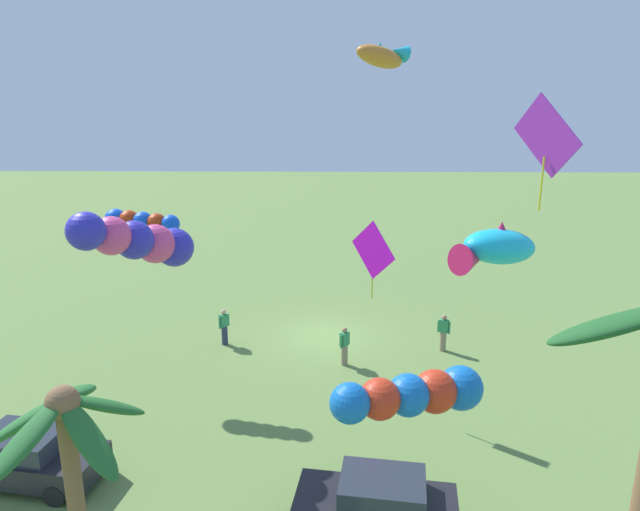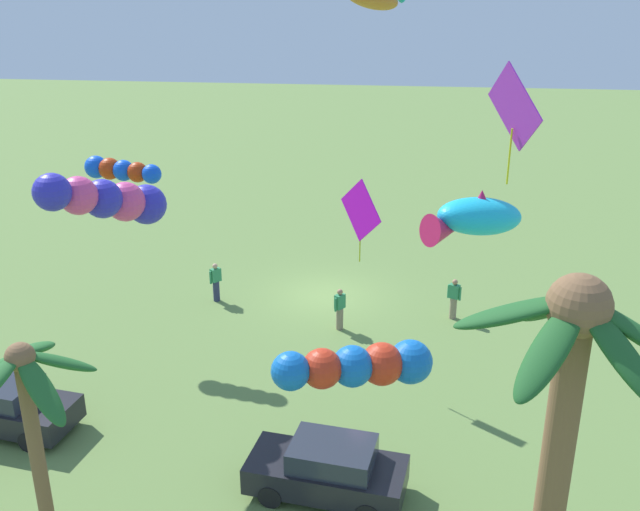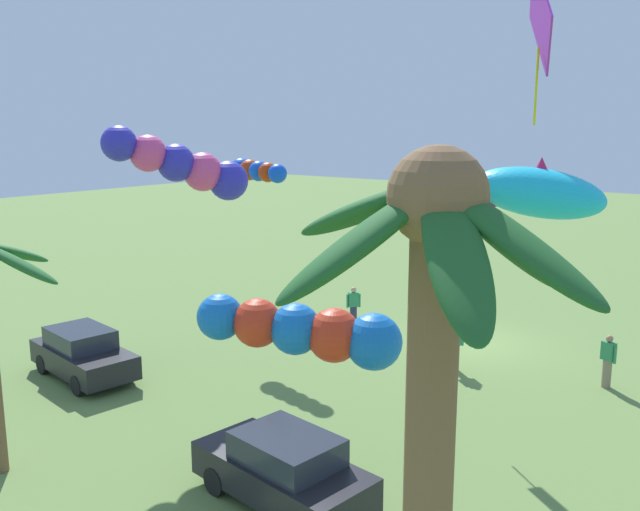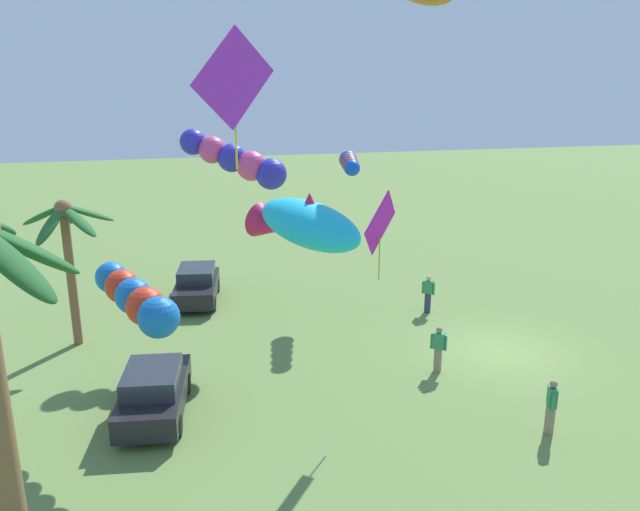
# 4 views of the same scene
# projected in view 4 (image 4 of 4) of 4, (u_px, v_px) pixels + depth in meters

# --- Properties ---
(ground_plane) EXTENTS (120.00, 120.00, 0.00)m
(ground_plane) POSITION_uv_depth(u_px,v_px,m) (502.00, 352.00, 21.94)
(ground_plane) COLOR olive
(palm_tree_0) EXTENTS (2.86, 3.30, 5.36)m
(palm_tree_0) POSITION_uv_depth(u_px,v_px,m) (67.00, 236.00, 21.55)
(palm_tree_0) COLOR brown
(palm_tree_0) RESTS_ON ground
(parked_car_0) EXTENTS (4.10, 2.22, 1.51)m
(parked_car_0) POSITION_uv_depth(u_px,v_px,m) (154.00, 391.00, 17.63)
(parked_car_0) COLOR black
(parked_car_0) RESTS_ON ground
(parked_car_1) EXTENTS (4.11, 2.26, 1.51)m
(parked_car_1) POSITION_uv_depth(u_px,v_px,m) (197.00, 285.00, 26.78)
(parked_car_1) COLOR black
(parked_car_1) RESTS_ON ground
(spectator_0) EXTENTS (0.43, 0.44, 1.59)m
(spectator_0) POSITION_uv_depth(u_px,v_px,m) (428.00, 294.00, 25.45)
(spectator_0) COLOR #2D3351
(spectator_0) RESTS_ON ground
(spectator_1) EXTENTS (0.50, 0.37, 1.59)m
(spectator_1) POSITION_uv_depth(u_px,v_px,m) (551.00, 406.00, 16.70)
(spectator_1) COLOR gray
(spectator_1) RESTS_ON ground
(spectator_2) EXTENTS (0.41, 0.46, 1.59)m
(spectator_2) POSITION_uv_depth(u_px,v_px,m) (438.00, 349.00, 20.25)
(spectator_2) COLOR gray
(spectator_2) RESTS_ON ground
(kite_diamond_0) EXTENTS (1.03, 1.76, 2.79)m
(kite_diamond_0) POSITION_uv_depth(u_px,v_px,m) (234.00, 80.00, 12.09)
(kite_diamond_0) COLOR purple
(kite_diamond_1) EXTENTS (1.35, 1.39, 2.64)m
(kite_diamond_1) POSITION_uv_depth(u_px,v_px,m) (380.00, 224.00, 17.66)
(kite_diamond_1) COLOR #BC0FC0
(kite_fish_2) EXTENTS (3.15, 2.74, 1.40)m
(kite_fish_2) POSITION_uv_depth(u_px,v_px,m) (304.00, 224.00, 13.77)
(kite_fish_2) COLOR #18BAE7
(kite_tube_3) EXTENTS (3.58, 2.23, 1.27)m
(kite_tube_3) POSITION_uv_depth(u_px,v_px,m) (137.00, 299.00, 16.03)
(kite_tube_3) COLOR blue
(kite_tube_4) EXTENTS (2.44, 3.75, 2.16)m
(kite_tube_4) POSITION_uv_depth(u_px,v_px,m) (237.00, 160.00, 22.76)
(kite_tube_4) COLOR #2C29B8
(kite_tube_6) EXTENTS (2.84, 1.17, 0.78)m
(kite_tube_6) POSITION_uv_depth(u_px,v_px,m) (350.00, 163.00, 25.56)
(kite_tube_6) COLOR blue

